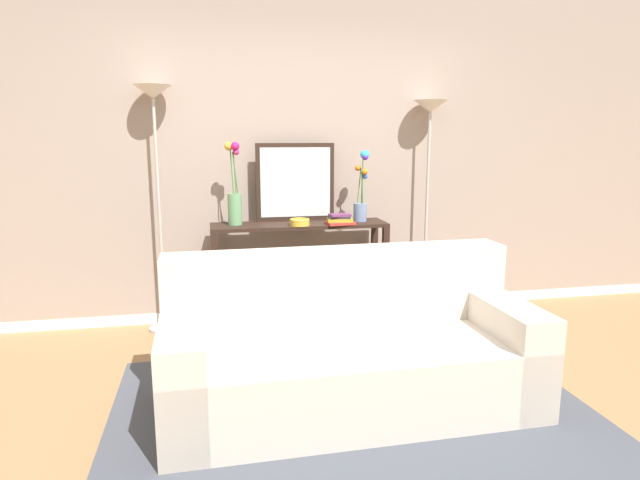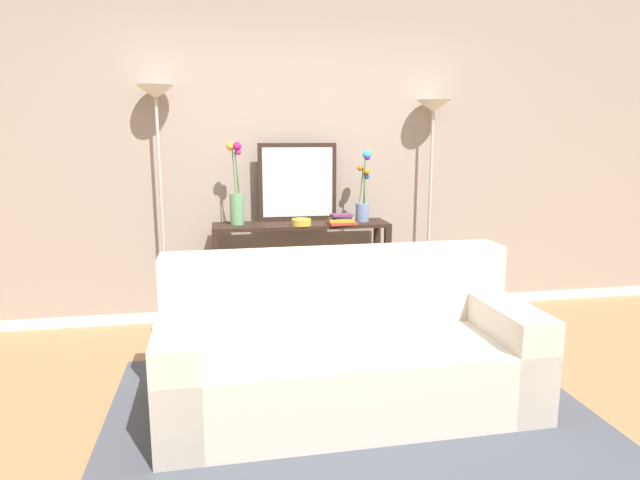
# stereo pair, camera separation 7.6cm
# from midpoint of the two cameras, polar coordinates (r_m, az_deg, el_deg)

# --- Properties ---
(ground_plane) EXTENTS (16.00, 16.00, 0.02)m
(ground_plane) POSITION_cam_midpoint_polar(r_m,az_deg,el_deg) (3.19, 1.50, -18.57)
(ground_plane) COLOR #9E754C
(back_wall) EXTENTS (12.00, 0.15, 2.98)m
(back_wall) POSITION_cam_midpoint_polar(r_m,az_deg,el_deg) (4.70, -3.81, 9.96)
(back_wall) COLOR white
(back_wall) RESTS_ON ground
(area_rug) EXTENTS (2.71, 1.99, 0.01)m
(area_rug) POSITION_cam_midpoint_polar(r_m,az_deg,el_deg) (3.24, 2.99, -17.81)
(area_rug) COLOR #474C56
(area_rug) RESTS_ON ground
(couch) EXTENTS (2.11, 0.91, 0.88)m
(couch) POSITION_cam_midpoint_polar(r_m,az_deg,el_deg) (3.24, 2.31, -11.69)
(couch) COLOR beige
(couch) RESTS_ON ground
(console_table) EXTENTS (1.42, 0.36, 0.86)m
(console_table) POSITION_cam_midpoint_polar(r_m,az_deg,el_deg) (4.47, -2.64, -1.63)
(console_table) COLOR black
(console_table) RESTS_ON ground
(floor_lamp_left) EXTENTS (0.28, 0.28, 1.93)m
(floor_lamp_left) POSITION_cam_midpoint_polar(r_m,az_deg,el_deg) (4.44, -17.24, 9.83)
(floor_lamp_left) COLOR #B7B2A8
(floor_lamp_left) RESTS_ON ground
(floor_lamp_right) EXTENTS (0.28, 0.28, 1.84)m
(floor_lamp_right) POSITION_cam_midpoint_polar(r_m,az_deg,el_deg) (4.78, 10.81, 9.37)
(floor_lamp_right) COLOR #B7B2A8
(floor_lamp_right) RESTS_ON ground
(wall_mirror) EXTENTS (0.65, 0.02, 0.64)m
(wall_mirror) POSITION_cam_midpoint_polar(r_m,az_deg,el_deg) (4.52, -3.06, 6.02)
(wall_mirror) COLOR black
(wall_mirror) RESTS_ON console_table
(vase_tall_flowers) EXTENTS (0.12, 0.12, 0.65)m
(vase_tall_flowers) POSITION_cam_midpoint_polar(r_m,az_deg,el_deg) (4.37, -9.39, 4.41)
(vase_tall_flowers) COLOR #669E6B
(vase_tall_flowers) RESTS_ON console_table
(vase_short_flowers) EXTENTS (0.13, 0.11, 0.58)m
(vase_short_flowers) POSITION_cam_midpoint_polar(r_m,az_deg,el_deg) (4.51, 3.83, 4.57)
(vase_short_flowers) COLOR #6B84AD
(vase_short_flowers) RESTS_ON console_table
(fruit_bowl) EXTENTS (0.16, 0.16, 0.05)m
(fruit_bowl) POSITION_cam_midpoint_polar(r_m,az_deg,el_deg) (4.30, -2.64, 1.88)
(fruit_bowl) COLOR gold
(fruit_bowl) RESTS_ON console_table
(book_stack) EXTENTS (0.23, 0.16, 0.08)m
(book_stack) POSITION_cam_midpoint_polar(r_m,az_deg,el_deg) (4.35, 1.60, 2.12)
(book_stack) COLOR #BC3328
(book_stack) RESTS_ON console_table
(book_row_under_console) EXTENTS (0.25, 0.18, 0.13)m
(book_row_under_console) POSITION_cam_midpoint_polar(r_m,az_deg,el_deg) (4.57, -8.38, -8.41)
(book_row_under_console) COLOR silver
(book_row_under_console) RESTS_ON ground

